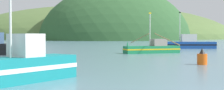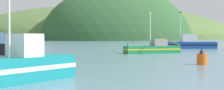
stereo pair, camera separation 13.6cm
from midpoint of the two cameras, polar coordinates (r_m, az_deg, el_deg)
hill_far_center at (r=243.30m, az=-1.48°, el=1.13°), size 202.41×161.92×48.89m
hill_far_right at (r=171.49m, az=0.95°, el=0.89°), size 81.36×65.09×57.58m
fishing_boat_green at (r=44.21m, az=7.40°, el=-0.57°), size 7.98×14.47×5.57m
fishing_boat_teal at (r=17.27m, az=-16.10°, el=-3.68°), size 6.50×5.72×7.73m
fishing_boat_blue at (r=61.04m, az=13.19°, el=0.21°), size 11.16×5.34×6.79m
channel_buoy at (r=27.57m, az=15.84°, el=-2.22°), size 0.82×0.82×1.40m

